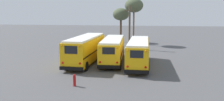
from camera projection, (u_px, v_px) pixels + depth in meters
ground_plane at (112, 63)px, 27.22m from camera, size 160.00×160.00×0.00m
school_bus_0 at (86, 48)px, 27.01m from camera, size 2.82×10.47×3.27m
school_bus_1 at (113, 49)px, 27.36m from camera, size 2.95×9.75×3.00m
school_bus_2 at (139, 52)px, 25.54m from camera, size 2.49×9.88×3.01m
utility_pole at (130, 27)px, 37.20m from camera, size 1.80×0.33×7.37m
bare_tree_0 at (134, 6)px, 42.04m from camera, size 3.57×3.57×8.87m
bare_tree_1 at (121, 15)px, 45.90m from camera, size 3.44×3.44×7.13m
fire_hydrant at (74, 80)px, 18.44m from camera, size 0.24×0.24×1.03m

